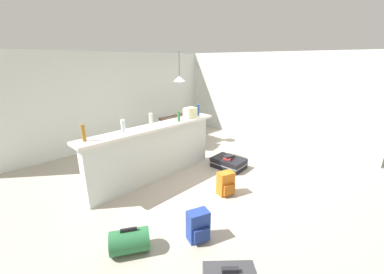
% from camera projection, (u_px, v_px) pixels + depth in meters
% --- Properties ---
extents(ground_plane, '(13.00, 13.00, 0.05)m').
position_uv_depth(ground_plane, '(200.00, 175.00, 5.11)').
color(ground_plane, '#ADA393').
extents(wall_back, '(6.60, 0.10, 2.50)m').
position_uv_depth(wall_back, '(120.00, 99.00, 6.74)').
color(wall_back, silver).
rests_on(wall_back, ground_plane).
extents(wall_right, '(0.10, 6.00, 2.50)m').
position_uv_depth(wall_right, '(264.00, 97.00, 6.99)').
color(wall_right, silver).
rests_on(wall_right, ground_plane).
extents(partition_half_wall, '(2.80, 0.20, 1.05)m').
position_uv_depth(partition_half_wall, '(155.00, 154.00, 4.74)').
color(partition_half_wall, silver).
rests_on(partition_half_wall, ground_plane).
extents(bar_countertop, '(2.96, 0.40, 0.05)m').
position_uv_depth(bar_countertop, '(153.00, 127.00, 4.57)').
color(bar_countertop, white).
rests_on(bar_countertop, partition_half_wall).
extents(bottle_amber, '(0.06, 0.06, 0.27)m').
position_uv_depth(bottle_amber, '(84.00, 133.00, 3.69)').
color(bottle_amber, '#9E661E').
rests_on(bottle_amber, bar_countertop).
extents(bottle_clear, '(0.07, 0.07, 0.22)m').
position_uv_depth(bottle_clear, '(123.00, 126.00, 4.15)').
color(bottle_clear, silver).
rests_on(bottle_clear, bar_countertop).
extents(bottle_white, '(0.07, 0.07, 0.25)m').
position_uv_depth(bottle_white, '(151.00, 120.00, 4.50)').
color(bottle_white, silver).
rests_on(bottle_white, bar_countertop).
extents(bottle_green, '(0.06, 0.06, 0.21)m').
position_uv_depth(bottle_green, '(179.00, 116.00, 4.88)').
color(bottle_green, '#2D6B38').
rests_on(bottle_green, bar_countertop).
extents(bottle_blue, '(0.07, 0.07, 0.24)m').
position_uv_depth(bottle_blue, '(198.00, 110.00, 5.39)').
color(bottle_blue, '#284C89').
rests_on(bottle_blue, bar_countertop).
extents(grocery_bag, '(0.26, 0.18, 0.22)m').
position_uv_depth(grocery_bag, '(190.00, 113.00, 5.17)').
color(grocery_bag, beige).
rests_on(grocery_bag, bar_countertop).
extents(dining_table, '(1.10, 0.80, 0.74)m').
position_uv_depth(dining_table, '(183.00, 120.00, 6.86)').
color(dining_table, '#332319').
rests_on(dining_table, ground_plane).
extents(dining_chair_near_partition, '(0.48, 0.48, 0.93)m').
position_uv_depth(dining_chair_near_partition, '(193.00, 129.00, 6.45)').
color(dining_chair_near_partition, black).
rests_on(dining_chair_near_partition, ground_plane).
extents(pendant_lamp, '(0.34, 0.34, 0.81)m').
position_uv_depth(pendant_lamp, '(179.00, 79.00, 6.47)').
color(pendant_lamp, black).
extents(suitcase_flat_black, '(0.53, 0.84, 0.22)m').
position_uv_depth(suitcase_flat_black, '(229.00, 163.00, 5.37)').
color(suitcase_flat_black, black).
rests_on(suitcase_flat_black, ground_plane).
extents(backpack_orange, '(0.32, 0.30, 0.42)m').
position_uv_depth(backpack_orange, '(226.00, 184.00, 4.28)').
color(backpack_orange, orange).
rests_on(backpack_orange, ground_plane).
extents(duffel_bag_green, '(0.57, 0.51, 0.34)m').
position_uv_depth(duffel_bag_green, '(130.00, 241.00, 3.00)').
color(duffel_bag_green, '#286B3D').
rests_on(duffel_bag_green, ground_plane).
extents(backpack_blue, '(0.33, 0.31, 0.42)m').
position_uv_depth(backpack_blue, '(198.00, 226.00, 3.19)').
color(backpack_blue, '#233D93').
rests_on(backpack_blue, ground_plane).
extents(book_stack, '(0.29, 0.22, 0.07)m').
position_uv_depth(book_stack, '(228.00, 157.00, 5.31)').
color(book_stack, '#AD2D2D').
rests_on(book_stack, suitcase_flat_black).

